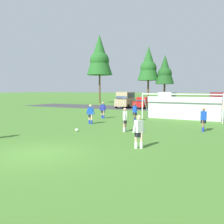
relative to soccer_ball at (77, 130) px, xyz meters
The scene contains 18 objects.
ground_plane 9.53m from the soccer_ball, 79.13° to the left, with size 400.00×400.00×0.00m, color #477A2D.
parking_lot_strip 22.20m from the soccer_ball, 85.36° to the left, with size 52.00×8.40×0.01m, color #3D3D3F.
soccer_ball is the anchor object (origin of this frame).
soccer_goal 11.21m from the soccer_ball, 62.32° to the left, with size 7.49×2.22×2.57m.
player_striker_near 3.37m from the soccer_ball, 25.91° to the left, with size 0.40×0.71×1.64m.
player_midfield_center 3.88m from the soccer_ball, 107.03° to the left, with size 0.72×0.39×1.64m.
player_defender_far 7.93m from the soccer_ball, 105.35° to the left, with size 0.75×0.33×1.64m.
player_winger_left 8.72m from the soccer_ball, 26.73° to the left, with size 0.44×0.69×1.64m.
player_winger_right 6.13m from the soccer_ball, 25.91° to the right, with size 0.48×0.66×1.64m.
player_trailing_back 7.14m from the soccer_ball, 77.14° to the left, with size 0.58×0.58×1.64m.
parked_car_slot_far_left 22.89m from the soccer_ball, 104.80° to the left, with size 2.46×4.93×2.52m.
parked_car_slot_left 22.54m from the soccer_ball, 97.35° to the left, with size 2.25×4.31×1.72m.
parked_car_slot_center_left 21.30m from the soccer_ball, 87.13° to the left, with size 2.32×4.86×2.52m.
parked_car_slot_center 21.55m from the soccer_ball, 82.35° to the left, with size 2.20×4.29×1.72m.
parked_car_slot_center_right 24.03m from the soccer_ball, 71.16° to the left, with size 2.33×4.87×2.52m.
tree_left_edge 36.87m from the soccer_ball, 116.70° to the left, with size 5.39×5.39×14.37m.
tree_mid_left 33.85m from the soccer_ball, 99.57° to the left, with size 4.23×4.23×11.28m.
tree_center_back 33.22m from the soccer_ball, 93.95° to the left, with size 3.55×3.55×9.48m.
Camera 1 is at (7.71, -8.09, 2.86)m, focal length 39.11 mm.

